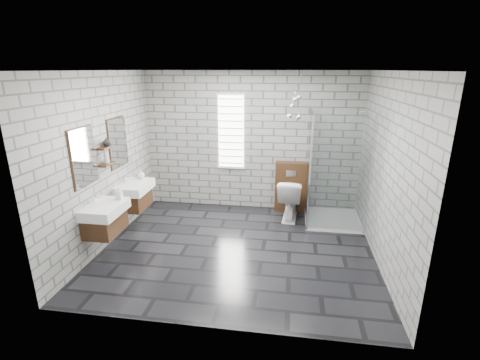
% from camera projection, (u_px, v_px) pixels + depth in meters
% --- Properties ---
extents(floor, '(4.20, 3.60, 0.02)m').
position_uv_depth(floor, '(237.00, 249.00, 5.53)').
color(floor, black).
rests_on(floor, ground).
extents(ceiling, '(4.20, 3.60, 0.02)m').
position_uv_depth(ceiling, '(237.00, 70.00, 4.70)').
color(ceiling, white).
rests_on(ceiling, wall_back).
extents(wall_back, '(4.20, 0.02, 2.70)m').
position_uv_depth(wall_back, '(251.00, 142.00, 6.82)').
color(wall_back, gray).
rests_on(wall_back, floor).
extents(wall_front, '(4.20, 0.02, 2.70)m').
position_uv_depth(wall_front, '(208.00, 215.00, 3.41)').
color(wall_front, gray).
rests_on(wall_front, floor).
extents(wall_left, '(0.02, 3.60, 2.70)m').
position_uv_depth(wall_left, '(103.00, 161.00, 5.41)').
color(wall_left, gray).
rests_on(wall_left, floor).
extents(wall_right, '(0.02, 3.60, 2.70)m').
position_uv_depth(wall_right, '(387.00, 173.00, 4.81)').
color(wall_right, gray).
rests_on(wall_right, floor).
extents(vanity_left, '(0.47, 0.70, 1.57)m').
position_uv_depth(vanity_left, '(102.00, 210.00, 5.06)').
color(vanity_left, '#3F2613').
rests_on(vanity_left, wall_left).
extents(vanity_right, '(0.47, 0.70, 1.57)m').
position_uv_depth(vanity_right, '(133.00, 188.00, 6.00)').
color(vanity_right, '#3F2613').
rests_on(vanity_right, wall_left).
extents(shelf_lower, '(0.14, 0.30, 0.03)m').
position_uv_depth(shelf_lower, '(107.00, 164.00, 5.36)').
color(shelf_lower, '#3F2613').
rests_on(shelf_lower, wall_left).
extents(shelf_upper, '(0.14, 0.30, 0.03)m').
position_uv_depth(shelf_upper, '(105.00, 148.00, 5.28)').
color(shelf_upper, '#3F2613').
rests_on(shelf_upper, wall_left).
extents(window, '(0.56, 0.05, 1.48)m').
position_uv_depth(window, '(231.00, 132.00, 6.79)').
color(window, white).
rests_on(window, wall_back).
extents(cistern_panel, '(0.60, 0.20, 1.00)m').
position_uv_depth(cistern_panel, '(290.00, 187.00, 6.86)').
color(cistern_panel, '#3F2613').
rests_on(cistern_panel, floor).
extents(flush_plate, '(0.18, 0.01, 0.12)m').
position_uv_depth(flush_plate, '(291.00, 174.00, 6.67)').
color(flush_plate, silver).
rests_on(flush_plate, cistern_panel).
extents(shower_enclosure, '(1.00, 1.00, 2.03)m').
position_uv_depth(shower_enclosure, '(329.00, 198.00, 6.27)').
color(shower_enclosure, white).
rests_on(shower_enclosure, floor).
extents(pendant_cluster, '(0.25, 0.24, 0.82)m').
position_uv_depth(pendant_cluster, '(295.00, 106.00, 6.06)').
color(pendant_cluster, silver).
rests_on(pendant_cluster, ceiling).
extents(toilet, '(0.49, 0.79, 0.78)m').
position_uv_depth(toilet, '(290.00, 199.00, 6.54)').
color(toilet, white).
rests_on(toilet, floor).
extents(soap_bottle_a, '(0.09, 0.09, 0.20)m').
position_uv_depth(soap_bottle_a, '(119.00, 193.00, 5.19)').
color(soap_bottle_a, '#B2B2B2').
rests_on(soap_bottle_a, vanity_left).
extents(soap_bottle_b, '(0.15, 0.15, 0.16)m').
position_uv_depth(soap_bottle_b, '(141.00, 174.00, 6.19)').
color(soap_bottle_b, '#B2B2B2').
rests_on(soap_bottle_b, vanity_right).
extents(soap_bottle_c, '(0.11, 0.11, 0.21)m').
position_uv_depth(soap_bottle_c, '(106.00, 157.00, 5.31)').
color(soap_bottle_c, '#B2B2B2').
rests_on(soap_bottle_c, shelf_lower).
extents(vase, '(0.14, 0.14, 0.13)m').
position_uv_depth(vase, '(106.00, 142.00, 5.30)').
color(vase, '#B2B2B2').
rests_on(vase, shelf_upper).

